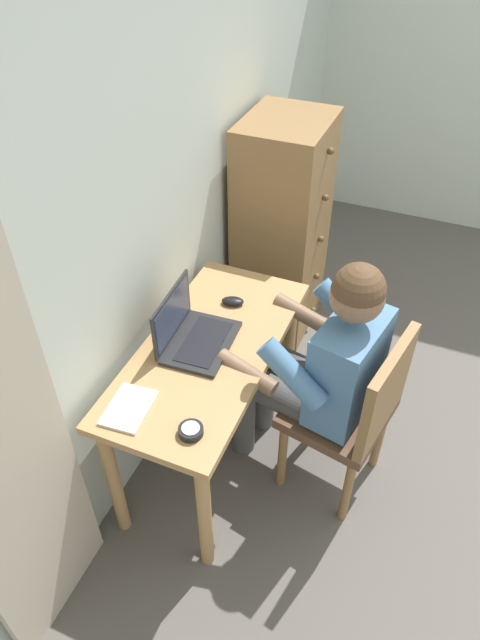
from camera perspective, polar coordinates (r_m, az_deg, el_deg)
name	(u,v)px	position (r m, az deg, el deg)	size (l,w,h in m)	color
wall_back	(184,162)	(2.53, -5.69, 15.59)	(4.80, 0.05, 2.50)	silver
desk	(209,368)	(2.42, -3.11, -4.85)	(1.12, 0.52, 0.72)	tan
dresser	(282,231)	(3.21, 4.24, 8.99)	(0.53, 0.46, 1.27)	olive
chair	(354,410)	(2.43, 11.45, -8.92)	(0.49, 0.47, 0.89)	brown
person_seated	(319,363)	(2.34, 7.94, -4.28)	(0.60, 0.64, 1.21)	#4C4C4C
laptop	(191,333)	(2.33, -4.92, -1.29)	(0.35, 0.27, 0.24)	#232326
computer_mouse	(233,301)	(2.53, -0.74, 1.91)	(0.06, 0.10, 0.03)	black
desk_clock	(191,431)	(2.03, -4.98, -11.06)	(0.09, 0.09, 0.03)	black
notebook_pad	(129,408)	(2.14, -11.15, -8.70)	(0.21, 0.15, 0.01)	silver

